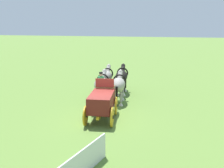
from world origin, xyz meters
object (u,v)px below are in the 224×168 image
at_px(show_wagon, 102,101).
at_px(draft_horse_lead_off, 122,77).
at_px(draft_horse_rear_off, 119,85).
at_px(draft_horse_lead_near, 106,77).
at_px(draft_horse_rear_near, 101,84).

xyz_separation_m(show_wagon, draft_horse_lead_off, (6.10, 0.16, 0.32)).
distance_m(show_wagon, draft_horse_lead_off, 6.11).
bearing_deg(draft_horse_rear_off, show_wagon, 177.00).
height_order(draft_horse_lead_near, draft_horse_lead_off, draft_horse_lead_off).
height_order(show_wagon, draft_horse_lead_near, show_wagon).
bearing_deg(draft_horse_lead_off, draft_horse_rear_off, -172.29).
relative_size(draft_horse_rear_near, draft_horse_rear_off, 1.05).
distance_m(draft_horse_rear_near, draft_horse_lead_near, 2.59).
xyz_separation_m(draft_horse_rear_near, draft_horse_lead_off, (2.74, -0.94, 0.08)).
bearing_deg(draft_horse_lead_off, draft_horse_rear_near, 161.08).
xyz_separation_m(draft_horse_lead_near, draft_horse_lead_off, (0.17, -1.29, 0.06)).
bearing_deg(draft_horse_lead_near, draft_horse_rear_near, -172.29).
distance_m(draft_horse_rear_near, draft_horse_rear_off, 1.30).
bearing_deg(show_wagon, draft_horse_lead_off, 1.54).
bearing_deg(show_wagon, draft_horse_rear_off, -3.00).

